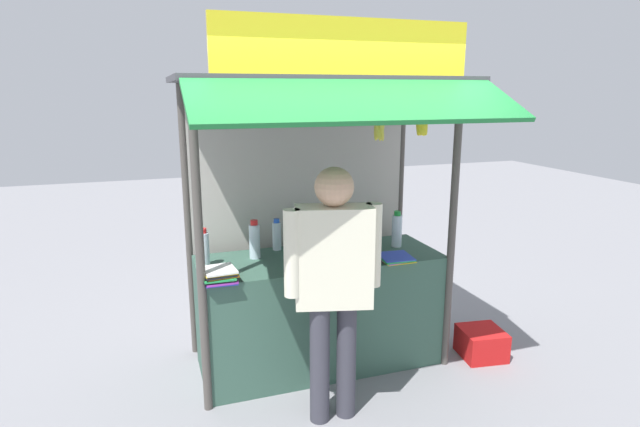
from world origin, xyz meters
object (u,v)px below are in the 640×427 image
vendor_person (334,273)px  magazine_stack_center (395,258)px  plastic_crate (481,343)px  water_bottle_right (277,235)px  water_bottle_mid_right (204,249)px  magazine_stack_left (353,251)px  banana_bunch_leftmost (422,125)px  banana_bunch_inner_left (379,129)px  water_bottle_front_left (397,230)px  magazine_stack_mid_left (220,275)px  water_bottle_far_right (316,233)px  water_bottle_far_left (255,240)px

vendor_person → magazine_stack_center: bearing=49.5°
plastic_crate → water_bottle_right: bearing=157.8°
water_bottle_mid_right → magazine_stack_left: 1.16m
magazine_stack_center → plastic_crate: magazine_stack_center is taller
magazine_stack_center → banana_bunch_leftmost: (0.07, -0.20, 1.03)m
water_bottle_mid_right → banana_bunch_inner_left: bearing=-23.9°
water_bottle_front_left → magazine_stack_mid_left: water_bottle_front_left is taller
water_bottle_front_left → magazine_stack_left: 0.47m
water_bottle_far_right → magazine_stack_left: (0.24, -0.22, -0.11)m
water_bottle_right → magazine_stack_center: 0.98m
water_bottle_far_right → magazine_stack_mid_left: water_bottle_far_right is taller
water_bottle_far_right → magazine_stack_center: (0.50, -0.43, -0.13)m
banana_bunch_leftmost → plastic_crate: banana_bunch_leftmost is taller
magazine_stack_left → banana_bunch_leftmost: size_ratio=0.94×
water_bottle_right → water_bottle_far_left: bearing=-144.3°
banana_bunch_leftmost → banana_bunch_inner_left: size_ratio=0.92×
water_bottle_right → banana_bunch_inner_left: size_ratio=0.87×
magazine_stack_mid_left → banana_bunch_inner_left: bearing=-8.7°
water_bottle_far_left → banana_bunch_inner_left: bearing=-37.9°
vendor_person → plastic_crate: size_ratio=5.07×
magazine_stack_mid_left → banana_bunch_leftmost: size_ratio=0.92×
water_bottle_far_left → banana_bunch_inner_left: banana_bunch_inner_left is taller
water_bottle_right → plastic_crate: size_ratio=0.76×
vendor_person → plastic_crate: bearing=29.1°
banana_bunch_inner_left → vendor_person: (-0.43, -0.28, -0.90)m
magazine_stack_center → plastic_crate: (0.79, -0.10, -0.81)m
water_bottle_far_right → water_bottle_far_left: size_ratio=1.02×
water_bottle_far_right → banana_bunch_inner_left: banana_bunch_inner_left is taller
magazine_stack_mid_left → magazine_stack_center: bearing=1.3°
banana_bunch_inner_left → water_bottle_mid_right: bearing=156.1°
water_bottle_mid_right → magazine_stack_mid_left: bearing=-79.9°
water_bottle_right → water_bottle_front_left: size_ratio=0.86×
water_bottle_right → water_bottle_far_left: water_bottle_far_left is taller
banana_bunch_leftmost → water_bottle_far_right: bearing=132.6°
water_bottle_right → water_bottle_front_left: bearing=-13.7°
water_bottle_mid_right → plastic_crate: (2.21, -0.41, -0.93)m
water_bottle_far_right → magazine_stack_mid_left: 0.97m
water_bottle_mid_right → water_bottle_right: 0.66m
water_bottle_mid_right → water_bottle_far_left: 0.41m
water_bottle_mid_right → vendor_person: vendor_person is taller
water_bottle_far_left → banana_bunch_leftmost: size_ratio=1.10×
water_bottle_far_left → plastic_crate: bearing=-15.2°
magazine_stack_center → vendor_person: bearing=-145.3°
magazine_stack_left → vendor_person: bearing=-121.6°
magazine_stack_mid_left → vendor_person: size_ratio=0.15×
water_bottle_right → vendor_person: 1.03m
magazine_stack_left → banana_bunch_leftmost: banana_bunch_leftmost is taller
magazine_stack_left → water_bottle_right: bearing=146.8°
water_bottle_far_right → banana_bunch_leftmost: 1.24m
water_bottle_far_left → magazine_stack_center: 1.10m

